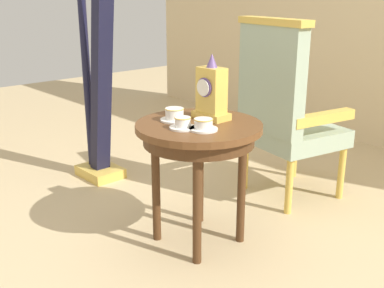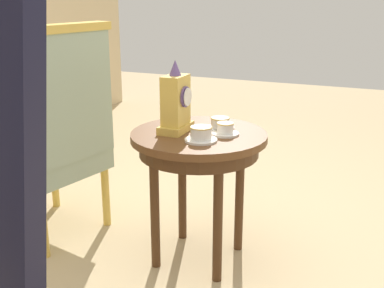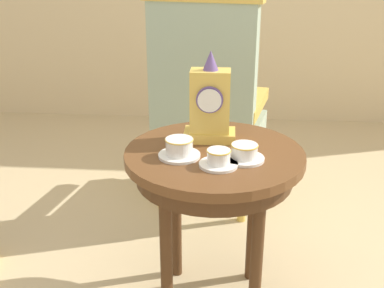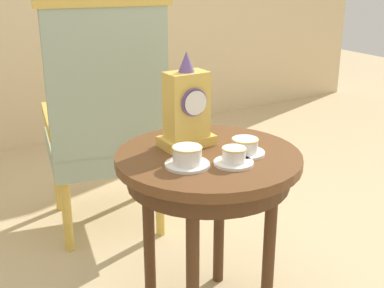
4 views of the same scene
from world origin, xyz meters
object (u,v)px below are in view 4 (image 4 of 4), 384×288
(teacup_right, at_px, (234,157))
(mantel_clock, at_px, (187,109))
(side_table, at_px, (208,176))
(teacup_center, at_px, (245,147))
(teacup_left, at_px, (187,157))
(armchair, at_px, (105,117))

(teacup_right, height_order, mantel_clock, mantel_clock)
(side_table, xyz_separation_m, teacup_right, (0.02, -0.12, 0.11))
(teacup_center, height_order, mantel_clock, mantel_clock)
(teacup_left, xyz_separation_m, mantel_clock, (0.10, 0.17, 0.10))
(teacup_center, distance_m, armchair, 0.87)
(teacup_left, height_order, armchair, armchair)
(teacup_right, height_order, teacup_center, same)
(teacup_right, distance_m, mantel_clock, 0.26)
(teacup_right, bearing_deg, teacup_left, 154.76)
(teacup_right, bearing_deg, side_table, 98.30)
(teacup_left, height_order, teacup_center, teacup_left)
(armchair, bearing_deg, mantel_clock, -86.60)
(armchair, bearing_deg, teacup_right, -84.92)
(teacup_right, bearing_deg, teacup_center, 33.21)
(teacup_center, xyz_separation_m, mantel_clock, (-0.13, 0.17, 0.11))
(side_table, height_order, teacup_center, teacup_center)
(side_table, bearing_deg, teacup_center, -33.33)
(side_table, bearing_deg, teacup_left, -153.67)
(teacup_right, bearing_deg, mantel_clock, 99.95)
(teacup_right, xyz_separation_m, teacup_center, (0.09, 0.06, 0.00))
(teacup_left, relative_size, teacup_right, 1.12)
(mantel_clock, bearing_deg, teacup_right, -80.05)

